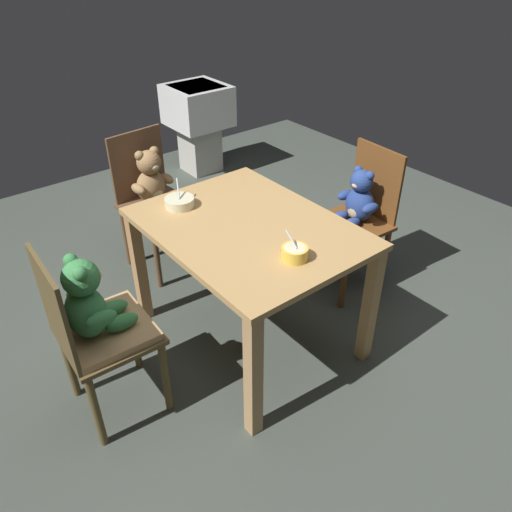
{
  "coord_description": "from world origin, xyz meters",
  "views": [
    {
      "loc": [
        1.65,
        -1.27,
        1.94
      ],
      "look_at": [
        0.0,
        0.05,
        0.51
      ],
      "focal_mm": 34.94,
      "sensor_mm": 36.0,
      "label": 1
    }
  ],
  "objects_px": {
    "dining_table": "(248,245)",
    "sink_basin": "(198,116)",
    "teddy_chair_far_center": "(358,209)",
    "porridge_bowl_cream_near_left": "(180,202)",
    "teddy_chair_near_front": "(94,317)",
    "porridge_bowl_yellow_near_right": "(295,253)",
    "teddy_chair_near_left": "(153,189)"
  },
  "relations": [
    {
      "from": "teddy_chair_near_front",
      "to": "porridge_bowl_cream_near_left",
      "type": "distance_m",
      "value": 0.77
    },
    {
      "from": "teddy_chair_near_front",
      "to": "porridge_bowl_yellow_near_right",
      "type": "height_order",
      "value": "teddy_chair_near_front"
    },
    {
      "from": "teddy_chair_far_center",
      "to": "teddy_chair_near_front",
      "type": "height_order",
      "value": "teddy_chair_near_front"
    },
    {
      "from": "teddy_chair_near_front",
      "to": "teddy_chair_near_left",
      "type": "bearing_deg",
      "value": 52.46
    },
    {
      "from": "porridge_bowl_cream_near_left",
      "to": "teddy_chair_far_center",
      "type": "bearing_deg",
      "value": 69.02
    },
    {
      "from": "porridge_bowl_cream_near_left",
      "to": "porridge_bowl_yellow_near_right",
      "type": "xyz_separation_m",
      "value": [
        0.73,
        0.14,
        0.01
      ]
    },
    {
      "from": "teddy_chair_near_left",
      "to": "sink_basin",
      "type": "height_order",
      "value": "teddy_chair_near_left"
    },
    {
      "from": "porridge_bowl_yellow_near_right",
      "to": "sink_basin",
      "type": "relative_size",
      "value": 0.17
    },
    {
      "from": "teddy_chair_near_left",
      "to": "porridge_bowl_yellow_near_right",
      "type": "xyz_separation_m",
      "value": [
        1.31,
        -0.0,
        0.2
      ]
    },
    {
      "from": "sink_basin",
      "to": "teddy_chair_near_front",
      "type": "bearing_deg",
      "value": -42.29
    },
    {
      "from": "teddy_chair_near_left",
      "to": "porridge_bowl_yellow_near_right",
      "type": "distance_m",
      "value": 1.33
    },
    {
      "from": "dining_table",
      "to": "teddy_chair_near_left",
      "type": "relative_size",
      "value": 1.25
    },
    {
      "from": "teddy_chair_near_front",
      "to": "porridge_bowl_cream_near_left",
      "type": "xyz_separation_m",
      "value": [
        -0.36,
        0.66,
        0.18
      ]
    },
    {
      "from": "teddy_chair_near_left",
      "to": "sink_basin",
      "type": "distance_m",
      "value": 1.51
    },
    {
      "from": "teddy_chair_near_left",
      "to": "teddy_chair_near_front",
      "type": "bearing_deg",
      "value": -45.73
    },
    {
      "from": "dining_table",
      "to": "sink_basin",
      "type": "height_order",
      "value": "sink_basin"
    },
    {
      "from": "teddy_chair_far_center",
      "to": "porridge_bowl_cream_near_left",
      "type": "relative_size",
      "value": 5.65
    },
    {
      "from": "teddy_chair_far_center",
      "to": "porridge_bowl_yellow_near_right",
      "type": "bearing_deg",
      "value": 26.33
    },
    {
      "from": "dining_table",
      "to": "porridge_bowl_cream_near_left",
      "type": "distance_m",
      "value": 0.43
    },
    {
      "from": "dining_table",
      "to": "sink_basin",
      "type": "relative_size",
      "value": 1.43
    },
    {
      "from": "teddy_chair_far_center",
      "to": "sink_basin",
      "type": "distance_m",
      "value": 2.06
    },
    {
      "from": "teddy_chair_far_center",
      "to": "porridge_bowl_cream_near_left",
      "type": "distance_m",
      "value": 1.07
    },
    {
      "from": "teddy_chair_far_center",
      "to": "teddy_chair_near_left",
      "type": "xyz_separation_m",
      "value": [
        -0.96,
        -0.83,
        0.02
      ]
    },
    {
      "from": "porridge_bowl_cream_near_left",
      "to": "sink_basin",
      "type": "height_order",
      "value": "porridge_bowl_cream_near_left"
    },
    {
      "from": "teddy_chair_near_front",
      "to": "sink_basin",
      "type": "bearing_deg",
      "value": 50.43
    },
    {
      "from": "teddy_chair_far_center",
      "to": "teddy_chair_near_left",
      "type": "height_order",
      "value": "teddy_chair_near_left"
    },
    {
      "from": "teddy_chair_far_center",
      "to": "teddy_chair_near_left",
      "type": "bearing_deg",
      "value": -45.45
    },
    {
      "from": "teddy_chair_near_front",
      "to": "porridge_bowl_yellow_near_right",
      "type": "xyz_separation_m",
      "value": [
        0.37,
        0.79,
        0.19
      ]
    },
    {
      "from": "teddy_chair_near_front",
      "to": "porridge_bowl_cream_near_left",
      "type": "relative_size",
      "value": 5.69
    },
    {
      "from": "teddy_chair_far_center",
      "to": "sink_basin",
      "type": "height_order",
      "value": "teddy_chair_far_center"
    },
    {
      "from": "porridge_bowl_cream_near_left",
      "to": "teddy_chair_near_front",
      "type": "bearing_deg",
      "value": -61.52
    },
    {
      "from": "teddy_chair_near_front",
      "to": "porridge_bowl_cream_near_left",
      "type": "height_order",
      "value": "teddy_chair_near_front"
    }
  ]
}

